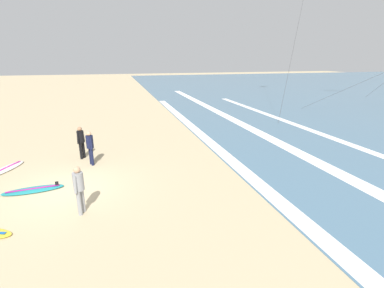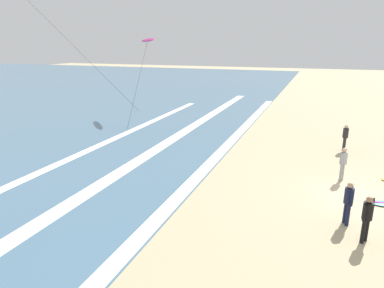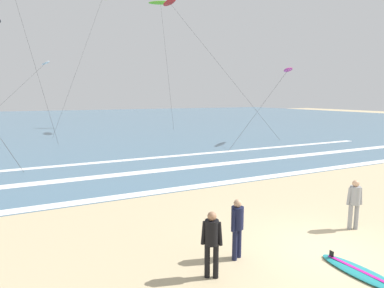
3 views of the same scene
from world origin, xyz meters
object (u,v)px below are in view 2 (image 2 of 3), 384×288
Objects in this scene: surfer_mid_group at (343,161)px; kite_magenta_high_left at (148,40)px; surfer_left_near at (345,135)px; surfer_right_near at (348,200)px; surfer_foreground_main at (367,215)px.

kite_magenta_high_left is (11.36, 15.83, 5.49)m from surfer_mid_group.
surfer_right_near is at bearing 177.68° from surfer_left_near.
surfer_right_near is 4.37m from surfer_mid_group.
kite_magenta_high_left is at bearing 54.34° from surfer_mid_group.
surfer_foreground_main is 1.00× the size of surfer_mid_group.
surfer_right_near is at bearing -134.88° from kite_magenta_high_left.
surfer_mid_group is (-5.05, 0.35, 0.00)m from surfer_left_near.
kite_magenta_high_left reaches higher than surfer_mid_group.
surfer_left_near is 1.00× the size of surfer_right_near.
kite_magenta_high_left reaches higher than surfer_left_near.
surfer_left_near and surfer_right_near have the same top height.
surfer_foreground_main is at bearing -135.82° from kite_magenta_high_left.
kite_magenta_high_left is at bearing 68.68° from surfer_left_near.
kite_magenta_high_left is (6.31, 16.18, 5.49)m from surfer_left_near.
surfer_left_near is 1.00× the size of surfer_mid_group.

